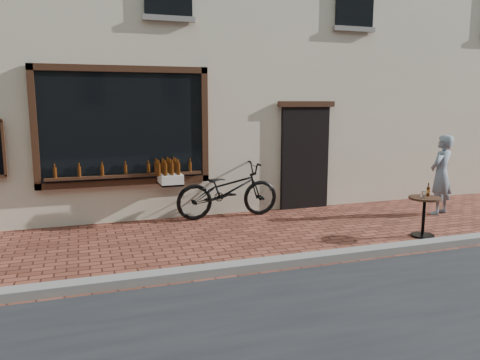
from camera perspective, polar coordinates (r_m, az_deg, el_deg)
name	(u,v)px	position (r m, az deg, el deg)	size (l,w,h in m)	color
ground	(292,270)	(6.65, 6.38, -10.87)	(90.00, 90.00, 0.00)	#50251A
kerb	(286,261)	(6.80, 5.67, -9.86)	(90.00, 0.25, 0.12)	slate
cargo_bicycle	(226,190)	(9.37, -1.77, -1.20)	(2.50, 0.76, 1.18)	black
bistro_table	(424,208)	(8.67, 21.54, -3.23)	(0.54, 0.54, 0.93)	black
pedestrian	(441,175)	(10.47, 23.32, 0.59)	(0.60, 0.39, 1.65)	slate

